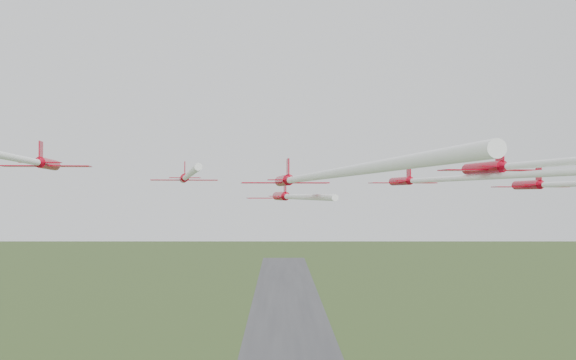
{
  "coord_description": "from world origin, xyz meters",
  "views": [
    {
      "loc": [
        -4.1,
        -92.2,
        59.03
      ],
      "look_at": [
        -3.1,
        1.23,
        60.68
      ],
      "focal_mm": 50.0,
      "sensor_mm": 36.0,
      "label": 1
    }
  ],
  "objects_px": {
    "jet_lead": "(290,196)",
    "jet_row2_left": "(186,177)",
    "jet_row2_right": "(440,179)",
    "jet_row3_right": "(566,184)",
    "jet_row3_mid": "(306,177)",
    "jet_row3_left": "(27,160)"
  },
  "relations": [
    {
      "from": "jet_row3_left",
      "to": "jet_row3_right",
      "type": "relative_size",
      "value": 1.01
    },
    {
      "from": "jet_row2_right",
      "to": "jet_row3_right",
      "type": "bearing_deg",
      "value": -35.04
    },
    {
      "from": "jet_row3_left",
      "to": "jet_lead",
      "type": "bearing_deg",
      "value": 46.27
    },
    {
      "from": "jet_row2_left",
      "to": "jet_row2_right",
      "type": "bearing_deg",
      "value": -15.73
    },
    {
      "from": "jet_row2_left",
      "to": "jet_row2_right",
      "type": "distance_m",
      "value": 27.88
    },
    {
      "from": "jet_lead",
      "to": "jet_row2_left",
      "type": "bearing_deg",
      "value": -132.39
    },
    {
      "from": "jet_row2_right",
      "to": "jet_row3_left",
      "type": "distance_m",
      "value": 42.24
    },
    {
      "from": "jet_lead",
      "to": "jet_row2_left",
      "type": "height_order",
      "value": "jet_row2_left"
    },
    {
      "from": "jet_row2_left",
      "to": "jet_row3_mid",
      "type": "xyz_separation_m",
      "value": [
        12.63,
        -21.64,
        -0.55
      ]
    },
    {
      "from": "jet_row2_right",
      "to": "jet_row3_right",
      "type": "relative_size",
      "value": 1.23
    },
    {
      "from": "jet_row3_mid",
      "to": "jet_row3_right",
      "type": "xyz_separation_m",
      "value": [
        26.38,
        11.88,
        -0.4
      ]
    },
    {
      "from": "jet_row2_left",
      "to": "jet_row3_right",
      "type": "height_order",
      "value": "jet_row2_left"
    },
    {
      "from": "jet_row2_left",
      "to": "jet_lead",
      "type": "bearing_deg",
      "value": 47.21
    },
    {
      "from": "jet_row3_mid",
      "to": "jet_row3_left",
      "type": "bearing_deg",
      "value": 159.55
    },
    {
      "from": "jet_row3_mid",
      "to": "jet_row2_right",
      "type": "bearing_deg",
      "value": 44.38
    },
    {
      "from": "jet_row2_right",
      "to": "jet_row3_mid",
      "type": "relative_size",
      "value": 0.88
    },
    {
      "from": "jet_row2_left",
      "to": "jet_row2_right",
      "type": "height_order",
      "value": "jet_row2_left"
    },
    {
      "from": "jet_lead",
      "to": "jet_row3_right",
      "type": "xyz_separation_m",
      "value": [
        27.3,
        -26.67,
        1.33
      ]
    },
    {
      "from": "jet_lead",
      "to": "jet_row3_left",
      "type": "distance_m",
      "value": 40.46
    },
    {
      "from": "jet_row3_right",
      "to": "jet_lead",
      "type": "bearing_deg",
      "value": 133.26
    },
    {
      "from": "jet_row3_left",
      "to": "jet_row3_mid",
      "type": "distance_m",
      "value": 26.65
    },
    {
      "from": "jet_lead",
      "to": "jet_row2_right",
      "type": "distance_m",
      "value": 26.12
    }
  ]
}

